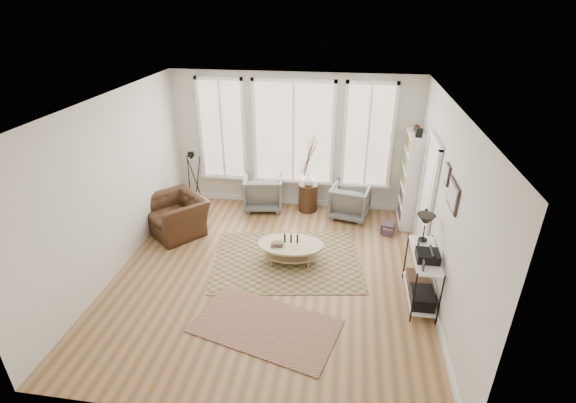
% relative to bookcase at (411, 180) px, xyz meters
% --- Properties ---
extents(room, '(5.50, 5.54, 2.90)m').
position_rel_bookcase_xyz_m(room, '(-2.42, -2.20, 0.47)').
color(room, '#986F48').
rests_on(room, ground).
extents(bay_window, '(4.14, 0.12, 2.24)m').
position_rel_bookcase_xyz_m(bay_window, '(-2.44, 0.49, 0.65)').
color(bay_window, tan).
rests_on(bay_window, ground).
extents(door, '(0.09, 1.06, 2.22)m').
position_rel_bookcase_xyz_m(door, '(0.13, -1.08, 0.17)').
color(door, silver).
rests_on(door, ground).
extents(bookcase, '(0.31, 0.85, 2.06)m').
position_rel_bookcase_xyz_m(bookcase, '(0.00, 0.00, 0.00)').
color(bookcase, white).
rests_on(bookcase, ground).
extents(low_shelf, '(0.38, 1.08, 1.30)m').
position_rel_bookcase_xyz_m(low_shelf, '(-0.06, -2.52, -0.44)').
color(low_shelf, white).
rests_on(low_shelf, ground).
extents(wall_art, '(0.04, 0.88, 0.44)m').
position_rel_bookcase_xyz_m(wall_art, '(0.14, -2.49, 0.92)').
color(wall_art, black).
rests_on(wall_art, ground).
extents(rug_main, '(2.85, 2.31, 0.01)m').
position_rel_bookcase_xyz_m(rug_main, '(-2.23, -1.78, -0.95)').
color(rug_main, brown).
rests_on(rug_main, ground).
extents(rug_runner, '(2.24, 1.61, 0.01)m').
position_rel_bookcase_xyz_m(rug_runner, '(-2.29, -3.46, -0.94)').
color(rug_runner, brown).
rests_on(rug_runner, ground).
extents(coffee_table, '(1.19, 0.79, 0.53)m').
position_rel_bookcase_xyz_m(coffee_table, '(-2.17, -1.79, -0.67)').
color(coffee_table, tan).
rests_on(coffee_table, ground).
extents(armchair_left, '(0.94, 0.96, 0.77)m').
position_rel_bookcase_xyz_m(armchair_left, '(-3.06, 0.21, -0.57)').
color(armchair_left, slate).
rests_on(armchair_left, ground).
extents(armchair_right, '(0.92, 0.93, 0.72)m').
position_rel_bookcase_xyz_m(armchair_right, '(-1.16, 0.07, -0.60)').
color(armchair_right, slate).
rests_on(armchair_right, ground).
extents(side_table, '(0.41, 0.41, 1.73)m').
position_rel_bookcase_xyz_m(side_table, '(-2.07, 0.22, -0.13)').
color(side_table, '#392113').
rests_on(side_table, ground).
extents(vase, '(0.27, 0.27, 0.27)m').
position_rel_bookcase_xyz_m(vase, '(-2.06, 0.19, -0.21)').
color(vase, silver).
rests_on(vase, side_table).
extents(accent_chair, '(1.49, 1.48, 0.73)m').
position_rel_bookcase_xyz_m(accent_chair, '(-4.54, -1.08, -0.59)').
color(accent_chair, '#392113').
rests_on(accent_chair, ground).
extents(tripod_camera, '(0.46, 0.46, 1.31)m').
position_rel_bookcase_xyz_m(tripod_camera, '(-4.52, -0.05, -0.35)').
color(tripod_camera, black).
rests_on(tripod_camera, ground).
extents(book_stack_near, '(0.31, 0.36, 0.20)m').
position_rel_bookcase_xyz_m(book_stack_near, '(-0.39, -0.47, -0.86)').
color(book_stack_near, brown).
rests_on(book_stack_near, ground).
extents(book_stack_far, '(0.25, 0.28, 0.16)m').
position_rel_bookcase_xyz_m(book_stack_far, '(-0.39, -0.58, -0.88)').
color(book_stack_far, brown).
rests_on(book_stack_far, ground).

